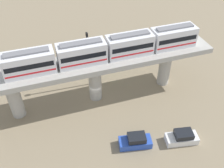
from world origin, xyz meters
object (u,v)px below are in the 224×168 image
Objects in this scene: parked_car_white at (182,137)px; signal_post at (88,58)px; parked_car_blue at (136,141)px; tree_near_viaduct at (100,51)px; train at (106,49)px.

signal_post is at bearing -139.70° from parked_car_white.
tree_near_viaduct is at bearing -170.67° from parked_car_blue.
train is 9.40m from tree_near_viaduct.
parked_car_white is 20.38m from tree_near_viaduct.
train is at bearing -9.25° from tree_near_viaduct.
parked_car_white is 17.98m from signal_post.
tree_near_viaduct is 5.70m from signal_post.
parked_car_blue is 6.16m from parked_car_white.
tree_near_viaduct reaches higher than parked_car_white.
parked_car_blue is at bearing -2.16° from tree_near_viaduct.
train reaches higher than parked_car_blue.
signal_post is (4.31, -3.14, 2.00)m from tree_near_viaduct.
parked_car_blue is at bearing 3.15° from train.
signal_post is (-15.19, -8.47, 4.59)m from parked_car_white.
train is 5.39× the size of tree_near_viaduct.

